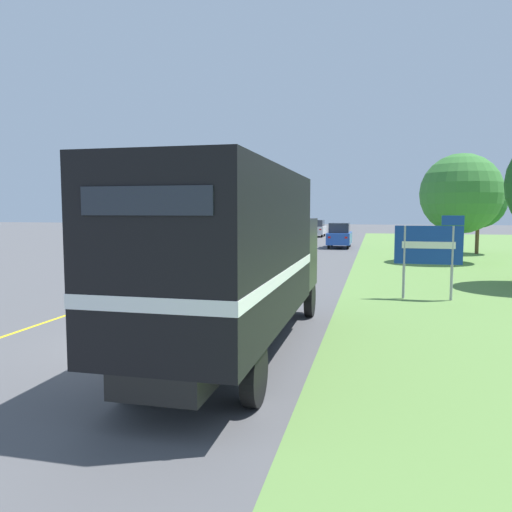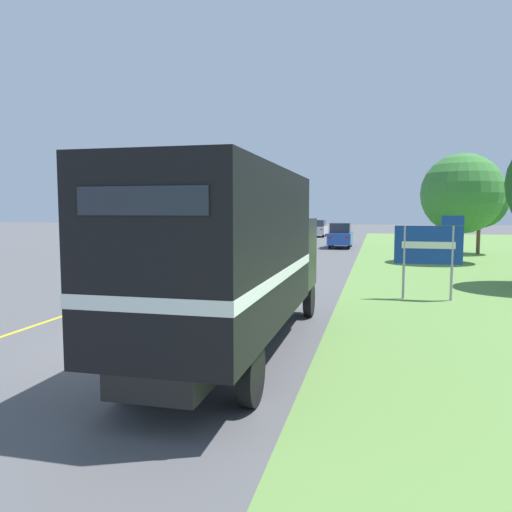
{
  "view_description": "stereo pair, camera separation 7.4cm",
  "coord_description": "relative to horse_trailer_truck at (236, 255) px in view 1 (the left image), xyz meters",
  "views": [
    {
      "loc": [
        4.82,
        -10.1,
        2.98
      ],
      "look_at": [
        0.3,
        8.88,
        1.2
      ],
      "focal_mm": 35.0,
      "sensor_mm": 36.0,
      "label": 1
    },
    {
      "loc": [
        4.89,
        -10.08,
        2.98
      ],
      "look_at": [
        0.3,
        8.88,
        1.2
      ],
      "focal_mm": 35.0,
      "sensor_mm": 36.0,
      "label": 2
    }
  ],
  "objects": [
    {
      "name": "lead_car_white",
      "position": [
        -4.17,
        18.03,
        -1.17
      ],
      "size": [
        1.8,
        4.35,
        1.77
      ],
      "color": "black",
      "rests_on": "ground"
    },
    {
      "name": "lead_car_blue_ahead",
      "position": [
        0.01,
        30.63,
        -1.07
      ],
      "size": [
        1.8,
        4.38,
        2.0
      ],
      "color": "black",
      "rests_on": "ground"
    },
    {
      "name": "roadside_tree_mid",
      "position": [
        7.5,
        20.84,
        1.86
      ],
      "size": [
        4.57,
        4.57,
        6.23
      ],
      "color": "brown",
      "rests_on": "ground"
    },
    {
      "name": "roadside_tree_far",
      "position": [
        9.64,
        27.2,
        1.53
      ],
      "size": [
        3.68,
        3.68,
        5.46
      ],
      "color": "brown",
      "rests_on": "ground"
    },
    {
      "name": "edge_line_yellow",
      "position": [
        -5.78,
        21.26,
        -2.08
      ],
      "size": [
        0.12,
        72.05,
        0.01
      ],
      "primitive_type": "cube",
      "color": "yellow",
      "rests_on": "ground"
    },
    {
      "name": "horse_trailer_truck",
      "position": [
        0.0,
        0.0,
        0.0
      ],
      "size": [
        2.36,
        8.92,
        3.75
      ],
      "color": "black",
      "rests_on": "ground"
    },
    {
      "name": "centre_dash_near",
      "position": [
        -2.08,
        0.49,
        -2.08
      ],
      "size": [
        0.12,
        2.6,
        0.01
      ],
      "primitive_type": "cube",
      "color": "white",
      "rests_on": "ground"
    },
    {
      "name": "centre_dash_mid_b",
      "position": [
        -2.08,
        13.69,
        -2.08
      ],
      "size": [
        0.12,
        2.6,
        0.01
      ],
      "primitive_type": "cube",
      "color": "white",
      "rests_on": "ground"
    },
    {
      "name": "centre_dash_far",
      "position": [
        -2.08,
        20.29,
        -2.08
      ],
      "size": [
        0.12,
        2.6,
        0.01
      ],
      "primitive_type": "cube",
      "color": "white",
      "rests_on": "ground"
    },
    {
      "name": "lead_car_silver_ahead",
      "position": [
        -3.7,
        47.24,
        -1.11
      ],
      "size": [
        1.8,
        4.51,
        1.91
      ],
      "color": "black",
      "rests_on": "ground"
    },
    {
      "name": "centre_dash_farthest",
      "position": [
        -2.08,
        26.89,
        -2.08
      ],
      "size": [
        0.12,
        2.6,
        0.01
      ],
      "primitive_type": "cube",
      "color": "white",
      "rests_on": "ground"
    },
    {
      "name": "highway_sign",
      "position": [
        4.54,
        7.68,
        -0.3
      ],
      "size": [
        2.18,
        0.09,
        2.82
      ],
      "color": "#9E9EA3",
      "rests_on": "ground"
    },
    {
      "name": "ground_plane",
      "position": [
        -2.08,
        0.33,
        -2.08
      ],
      "size": [
        200.0,
        200.0,
        0.0
      ],
      "primitive_type": "plane",
      "color": "#515154"
    },
    {
      "name": "centre_dash_mid_a",
      "position": [
        -2.08,
        7.09,
        -2.08
      ],
      "size": [
        0.12,
        2.6,
        0.01
      ],
      "primitive_type": "cube",
      "color": "white",
      "rests_on": "ground"
    }
  ]
}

